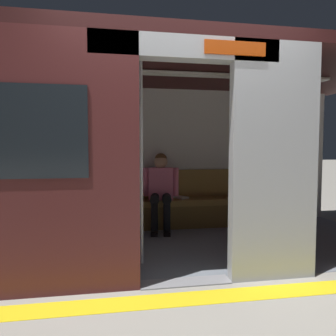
{
  "coord_description": "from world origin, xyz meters",
  "views": [
    {
      "loc": [
        0.6,
        2.68,
        1.23
      ],
      "look_at": [
        -0.02,
        -1.13,
        1.0
      ],
      "focal_mm": 32.53,
      "sensor_mm": 36.0,
      "label": 1
    }
  ],
  "objects_px": {
    "handbag": "(133,195)",
    "grab_pole_door": "(141,162)",
    "bench_seat": "(158,206)",
    "book": "(181,197)",
    "train_car": "(163,127)",
    "person_seated": "(161,186)"
  },
  "relations": [
    {
      "from": "bench_seat",
      "to": "book",
      "type": "relative_size",
      "value": 15.36
    },
    {
      "from": "train_car",
      "to": "handbag",
      "type": "height_order",
      "value": "train_car"
    },
    {
      "from": "train_car",
      "to": "person_seated",
      "type": "relative_size",
      "value": 5.45
    },
    {
      "from": "grab_pole_door",
      "to": "bench_seat",
      "type": "bearing_deg",
      "value": -103.88
    },
    {
      "from": "bench_seat",
      "to": "grab_pole_door",
      "type": "xyz_separation_m",
      "value": [
        0.36,
        1.46,
        0.76
      ]
    },
    {
      "from": "person_seated",
      "to": "grab_pole_door",
      "type": "xyz_separation_m",
      "value": [
        0.41,
        1.41,
        0.43
      ]
    },
    {
      "from": "bench_seat",
      "to": "book",
      "type": "xyz_separation_m",
      "value": [
        -0.39,
        -0.08,
        0.12
      ]
    },
    {
      "from": "grab_pole_door",
      "to": "book",
      "type": "bearing_deg",
      "value": -115.98
    },
    {
      "from": "handbag",
      "to": "grab_pole_door",
      "type": "relative_size",
      "value": 0.12
    },
    {
      "from": "person_seated",
      "to": "bench_seat",
      "type": "bearing_deg",
      "value": -49.34
    },
    {
      "from": "train_car",
      "to": "person_seated",
      "type": "xyz_separation_m",
      "value": [
        -0.09,
        -0.87,
        -0.85
      ]
    },
    {
      "from": "person_seated",
      "to": "grab_pole_door",
      "type": "height_order",
      "value": "grab_pole_door"
    },
    {
      "from": "handbag",
      "to": "grab_pole_door",
      "type": "height_order",
      "value": "grab_pole_door"
    },
    {
      "from": "bench_seat",
      "to": "grab_pole_door",
      "type": "bearing_deg",
      "value": 76.12
    },
    {
      "from": "person_seated",
      "to": "grab_pole_door",
      "type": "distance_m",
      "value": 1.53
    },
    {
      "from": "train_car",
      "to": "handbag",
      "type": "relative_size",
      "value": 24.62
    },
    {
      "from": "book",
      "to": "grab_pole_door",
      "type": "bearing_deg",
      "value": 31.85
    },
    {
      "from": "person_seated",
      "to": "book",
      "type": "relative_size",
      "value": 5.33
    },
    {
      "from": "bench_seat",
      "to": "handbag",
      "type": "xyz_separation_m",
      "value": [
        0.38,
        -0.03,
        0.19
      ]
    },
    {
      "from": "grab_pole_door",
      "to": "person_seated",
      "type": "bearing_deg",
      "value": -106.06
    },
    {
      "from": "person_seated",
      "to": "grab_pole_door",
      "type": "relative_size",
      "value": 0.53
    },
    {
      "from": "bench_seat",
      "to": "person_seated",
      "type": "height_order",
      "value": "person_seated"
    }
  ]
}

